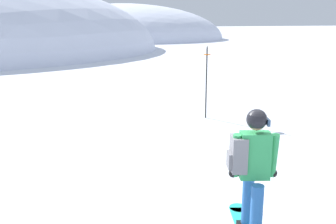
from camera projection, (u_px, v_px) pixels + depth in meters
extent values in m
ellipsoid|color=white|center=(125.00, 39.00, 56.30)|extent=(29.51, 26.56, 10.19)
cylinder|color=#23B7A3|center=(239.00, 208.00, 5.67)|extent=(0.28, 0.28, 0.02)
cylinder|color=#235699|center=(248.00, 199.00, 5.04)|extent=(0.15, 0.15, 0.82)
cylinder|color=#235699|center=(256.00, 217.00, 4.57)|extent=(0.15, 0.15, 0.82)
cube|color=#2D9351|center=(255.00, 155.00, 4.64)|extent=(0.41, 0.33, 0.58)
cylinder|color=#2D9351|center=(236.00, 155.00, 4.64)|extent=(0.16, 0.20, 0.57)
cylinder|color=#2D9351|center=(273.00, 155.00, 4.65)|extent=(0.16, 0.20, 0.57)
sphere|color=black|center=(233.00, 173.00, 4.74)|extent=(0.11, 0.11, 0.11)
sphere|color=black|center=(273.00, 173.00, 4.74)|extent=(0.11, 0.11, 0.11)
cube|color=slate|center=(238.00, 154.00, 4.64)|extent=(0.27, 0.33, 0.44)
cube|color=slate|center=(230.00, 160.00, 4.65)|extent=(0.13, 0.21, 0.20)
sphere|color=#9E7051|center=(257.00, 122.00, 4.54)|extent=(0.21, 0.21, 0.21)
sphere|color=black|center=(257.00, 119.00, 4.54)|extent=(0.25, 0.25, 0.25)
cube|color=navy|center=(267.00, 122.00, 4.54)|extent=(0.09, 0.17, 0.08)
cylinder|color=black|center=(206.00, 84.00, 10.73)|extent=(0.04, 0.04, 1.99)
cylinder|color=orange|center=(207.00, 55.00, 10.54)|extent=(0.20, 0.20, 0.02)
cone|color=black|center=(207.00, 46.00, 10.49)|extent=(0.04, 0.04, 0.08)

